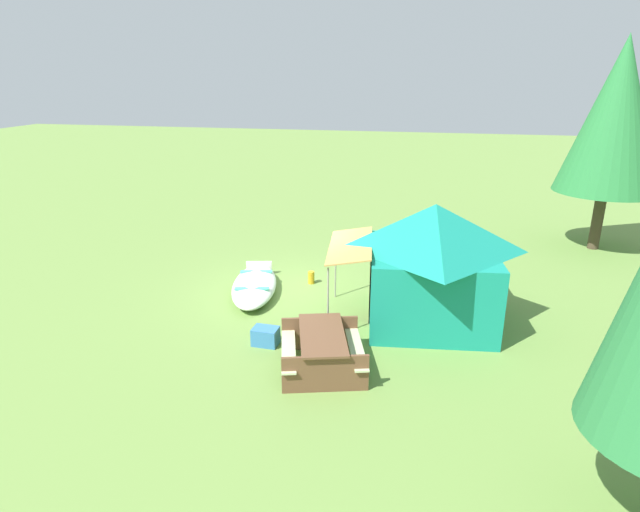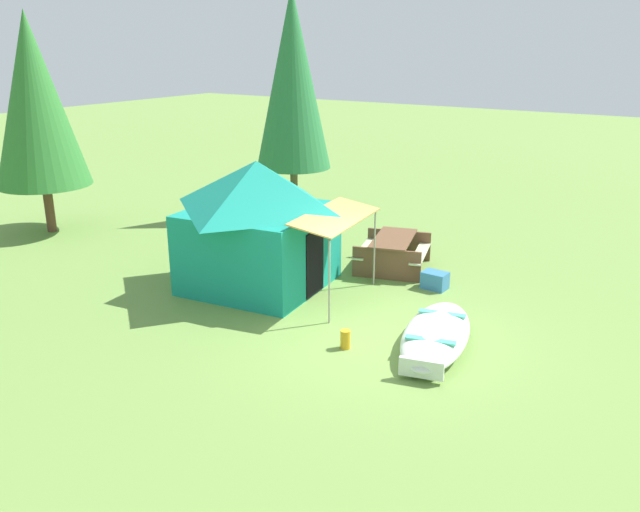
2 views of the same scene
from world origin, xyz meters
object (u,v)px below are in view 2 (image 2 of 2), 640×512
at_px(canvas_cabin_tent, 258,223).
at_px(pine_tree_far_center, 293,79).
at_px(fuel_can, 345,339).
at_px(beached_rowboat, 436,335).
at_px(picnic_table, 393,249).
at_px(cooler_box, 435,280).
at_px(pine_tree_back_right, 35,100).

relative_size(canvas_cabin_tent, pine_tree_far_center, 0.61).
bearing_deg(fuel_can, beached_rowboat, -53.78).
relative_size(beached_rowboat, pine_tree_far_center, 0.47).
height_order(picnic_table, cooler_box, picnic_table).
height_order(picnic_table, pine_tree_back_right, pine_tree_back_right).
bearing_deg(pine_tree_back_right, fuel_can, -99.85).
distance_m(pine_tree_back_right, pine_tree_far_center, 6.95).
bearing_deg(beached_rowboat, canvas_cabin_tent, 81.06).
xyz_separation_m(pine_tree_back_right, pine_tree_far_center, (5.17, -4.62, 0.43)).
distance_m(cooler_box, pine_tree_far_center, 8.01).
bearing_deg(beached_rowboat, picnic_table, 37.29).
relative_size(canvas_cabin_tent, cooler_box, 7.60).
xyz_separation_m(canvas_cabin_tent, cooler_box, (1.86, -3.27, -1.23)).
xyz_separation_m(beached_rowboat, cooler_box, (2.55, 1.11, -0.03)).
relative_size(pine_tree_back_right, pine_tree_far_center, 0.89).
height_order(beached_rowboat, fuel_can, beached_rowboat).
distance_m(canvas_cabin_tent, pine_tree_back_right, 7.76).
bearing_deg(picnic_table, cooler_box, -116.81).
bearing_deg(pine_tree_far_center, beached_rowboat, -130.05).
bearing_deg(canvas_cabin_tent, fuel_can, -117.60).
relative_size(fuel_can, pine_tree_far_center, 0.05).
distance_m(canvas_cabin_tent, pine_tree_far_center, 6.61).
height_order(beached_rowboat, picnic_table, picnic_table).
distance_m(beached_rowboat, pine_tree_far_center, 10.17).
relative_size(cooler_box, fuel_can, 1.57).
bearing_deg(fuel_can, picnic_table, 15.87).
bearing_deg(beached_rowboat, fuel_can, 126.22).
bearing_deg(pine_tree_back_right, cooler_box, -81.25).
xyz_separation_m(picnic_table, cooler_box, (-0.68, -1.35, -0.28)).
bearing_deg(cooler_box, pine_tree_back_right, 98.75).
distance_m(canvas_cabin_tent, cooler_box, 3.96).
xyz_separation_m(canvas_cabin_tent, picnic_table, (2.54, -1.92, -0.94)).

